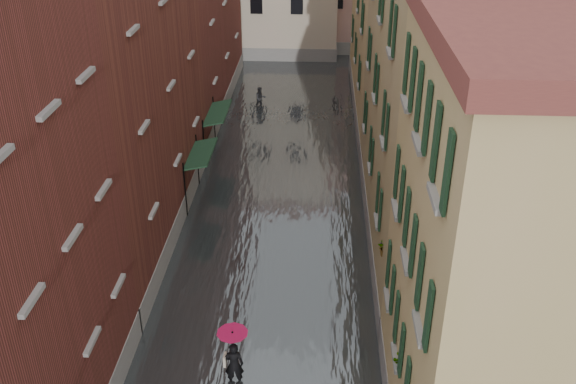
# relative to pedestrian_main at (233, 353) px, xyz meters

# --- Properties ---
(floodwater) EXTENTS (10.00, 60.00, 0.20)m
(floodwater) POSITION_rel_pedestrian_main_xyz_m (0.58, 12.96, -1.16)
(floodwater) COLOR #3F4446
(floodwater) RESTS_ON ground
(building_left_mid) EXTENTS (6.00, 14.00, 12.50)m
(building_left_mid) POSITION_rel_pedestrian_main_xyz_m (-6.42, 8.96, 4.99)
(building_left_mid) COLOR maroon
(building_left_mid) RESTS_ON ground
(building_right_near) EXTENTS (6.00, 8.00, 11.50)m
(building_right_near) POSITION_rel_pedestrian_main_xyz_m (7.58, -2.04, 4.49)
(building_right_near) COLOR tan
(building_right_near) RESTS_ON ground
(building_right_mid) EXTENTS (6.00, 14.00, 13.00)m
(building_right_mid) POSITION_rel_pedestrian_main_xyz_m (7.58, 8.96, 5.24)
(building_right_mid) COLOR #9B845E
(building_right_mid) RESTS_ON ground
(building_right_far) EXTENTS (6.00, 16.00, 11.50)m
(building_right_far) POSITION_rel_pedestrian_main_xyz_m (7.58, 23.96, 4.49)
(building_right_far) COLOR tan
(building_right_far) RESTS_ON ground
(awning_near) EXTENTS (1.09, 3.12, 2.80)m
(awning_near) POSITION_rel_pedestrian_main_xyz_m (-2.90, 11.40, 1.21)
(awning_near) COLOR #16331F
(awning_near) RESTS_ON ground
(awning_far) EXTENTS (1.09, 3.42, 2.80)m
(awning_far) POSITION_rel_pedestrian_main_xyz_m (-2.90, 16.47, 1.22)
(awning_far) COLOR #16331F
(awning_far) RESTS_ON ground
(window_planters) EXTENTS (0.59, 8.57, 0.84)m
(window_planters) POSITION_rel_pedestrian_main_xyz_m (4.70, -1.28, 2.25)
(window_planters) COLOR #9C6133
(window_planters) RESTS_ON ground
(pedestrian_main) EXTENTS (0.95, 0.95, 2.06)m
(pedestrian_main) POSITION_rel_pedestrian_main_xyz_m (0.00, 0.00, 0.00)
(pedestrian_main) COLOR black
(pedestrian_main) RESTS_ON ground
(pedestrian_far) EXTENTS (0.85, 0.77, 1.44)m
(pedestrian_far) POSITION_rel_pedestrian_main_xyz_m (-1.32, 23.70, -0.53)
(pedestrian_far) COLOR black
(pedestrian_far) RESTS_ON ground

